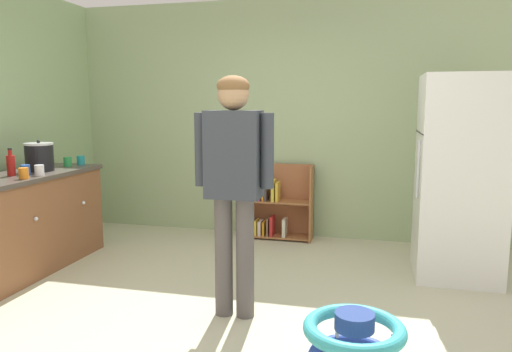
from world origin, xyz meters
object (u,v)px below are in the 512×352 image
object	(u,v)px
orange_cup	(24,173)
white_cup	(39,170)
green_cup	(68,162)
bookshelf	(273,205)
baby_walker	(354,339)
teal_cup	(81,160)
crock_pot	(39,157)
standing_person	(234,174)
blue_cup	(25,170)
refrigerator	(460,178)
ketchup_bottle	(11,165)
kitchen_counter	(6,229)

from	to	relation	value
orange_cup	white_cup	bearing A→B (deg)	90.42
green_cup	orange_cup	distance (m)	0.83
bookshelf	baby_walker	bearing A→B (deg)	-68.32
green_cup	teal_cup	distance (m)	0.16
crock_pot	bookshelf	bearing A→B (deg)	35.11
standing_person	blue_cup	size ratio (longest dim) A/B	18.11
white_cup	crock_pot	bearing A→B (deg)	127.03
refrigerator	crock_pot	bearing A→B (deg)	-171.93
blue_cup	teal_cup	size ratio (longest dim) A/B	1.00
ketchup_bottle	blue_cup	size ratio (longest dim) A/B	2.59
standing_person	ketchup_bottle	bearing A→B (deg)	170.34
kitchen_counter	teal_cup	xyz separation A→B (m)	(0.13, 0.97, 0.50)
kitchen_counter	bookshelf	xyz separation A→B (m)	(2.00, 1.85, -0.07)
refrigerator	baby_walker	world-z (taller)	refrigerator
kitchen_counter	green_cup	bearing A→B (deg)	84.82
standing_person	orange_cup	world-z (taller)	standing_person
standing_person	teal_cup	xyz separation A→B (m)	(-2.02, 1.20, -0.10)
bookshelf	crock_pot	bearing A→B (deg)	-144.89
baby_walker	teal_cup	bearing A→B (deg)	149.83
white_cup	standing_person	bearing A→B (deg)	-12.79
ketchup_bottle	teal_cup	distance (m)	0.85
kitchen_counter	blue_cup	bearing A→B (deg)	59.62
baby_walker	ketchup_bottle	distance (m)	3.26
baby_walker	blue_cup	world-z (taller)	blue_cup
blue_cup	white_cup	bearing A→B (deg)	12.96
green_cup	orange_cup	world-z (taller)	same
bookshelf	baby_walker	world-z (taller)	bookshelf
kitchen_counter	teal_cup	size ratio (longest dim) A/B	22.30
crock_pot	teal_cup	distance (m)	0.52
baby_walker	blue_cup	bearing A→B (deg)	163.08
white_cup	green_cup	bearing A→B (deg)	103.52
orange_cup	teal_cup	distance (m)	0.97
crock_pot	blue_cup	distance (m)	0.31
baby_walker	orange_cup	distance (m)	2.99
ketchup_bottle	orange_cup	xyz separation A→B (m)	(0.23, -0.13, -0.05)
bookshelf	blue_cup	world-z (taller)	blue_cup
bookshelf	green_cup	xyz separation A→B (m)	(-1.93, -1.03, 0.57)
refrigerator	crock_pot	xyz separation A→B (m)	(-3.81, -0.54, 0.14)
refrigerator	standing_person	xyz separation A→B (m)	(-1.69, -1.24, 0.16)
orange_cup	bookshelf	bearing A→B (deg)	46.13
kitchen_counter	ketchup_bottle	size ratio (longest dim) A/B	8.61
crock_pot	orange_cup	xyz separation A→B (m)	(0.20, -0.46, -0.09)
refrigerator	kitchen_counter	bearing A→B (deg)	-165.37
kitchen_counter	blue_cup	world-z (taller)	blue_cup
white_cup	teal_cup	distance (m)	0.77
white_cup	orange_cup	size ratio (longest dim) A/B	1.00
kitchen_counter	baby_walker	bearing A→B (deg)	-13.34
kitchen_counter	bookshelf	distance (m)	2.73
green_cup	teal_cup	bearing A→B (deg)	70.39
kitchen_counter	baby_walker	size ratio (longest dim) A/B	3.51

